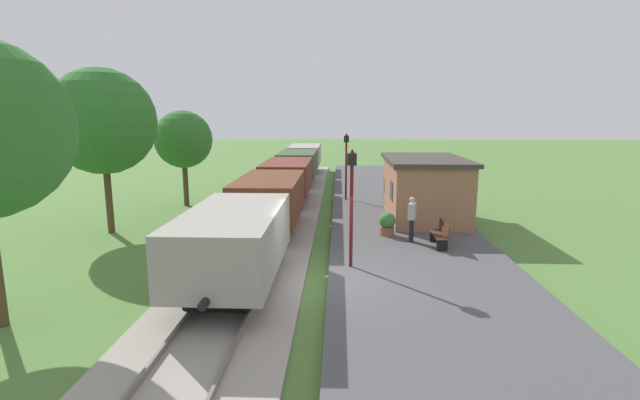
{
  "coord_description": "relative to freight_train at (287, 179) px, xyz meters",
  "views": [
    {
      "loc": [
        0.5,
        -12.73,
        4.97
      ],
      "look_at": [
        -0.22,
        4.45,
        1.74
      ],
      "focal_mm": 25.74,
      "sensor_mm": 36.0,
      "label": 1
    }
  ],
  "objects": [
    {
      "name": "freight_train",
      "position": [
        0.0,
        0.0,
        0.0
      ],
      "size": [
        2.5,
        32.6,
        2.12
      ],
      "color": "gray",
      "rests_on": "rail_near"
    },
    {
      "name": "ground_plane",
      "position": [
        2.4,
        -12.61,
        -1.4
      ],
      "size": [
        160.0,
        160.0,
        0.0
      ],
      "primitive_type": "plane",
      "color": "#517A38"
    },
    {
      "name": "track_ballast",
      "position": [
        -0.0,
        -12.61,
        -1.34
      ],
      "size": [
        3.8,
        60.0,
        0.12
      ],
      "primitive_type": "cube",
      "color": "#9E9389",
      "rests_on": "ground"
    },
    {
      "name": "rail_near",
      "position": [
        0.72,
        -12.61,
        -1.21
      ],
      "size": [
        0.07,
        60.0,
        0.14
      ],
      "primitive_type": "cube",
      "color": "slate",
      "rests_on": "track_ballast"
    },
    {
      "name": "tree_trackside_far",
      "position": [
        -5.5,
        -0.85,
        2.23
      ],
      "size": [
        3.08,
        3.08,
        5.18
      ],
      "color": "#4C3823",
      "rests_on": "ground"
    },
    {
      "name": "tree_trackside_mid",
      "position": [
        -6.78,
        -6.77,
        3.27
      ],
      "size": [
        4.32,
        4.32,
        6.84
      ],
      "color": "#4C3823",
      "rests_on": "ground"
    },
    {
      "name": "rail_far",
      "position": [
        -0.72,
        -12.61,
        -1.21
      ],
      "size": [
        0.07,
        60.0,
        0.14
      ],
      "primitive_type": "cube",
      "color": "slate",
      "rests_on": "track_ballast"
    },
    {
      "name": "platform_slab",
      "position": [
        5.6,
        -12.61,
        -1.27
      ],
      "size": [
        6.0,
        60.0,
        0.25
      ],
      "primitive_type": "cube",
      "color": "#4C4C4F",
      "rests_on": "ground"
    },
    {
      "name": "potted_planter",
      "position": [
        4.81,
        -7.66,
        -0.67
      ],
      "size": [
        0.64,
        0.64,
        0.92
      ],
      "color": "brown",
      "rests_on": "platform_slab"
    },
    {
      "name": "person_waiting",
      "position": [
        5.62,
        -8.55,
        -0.21
      ],
      "size": [
        0.36,
        0.44,
        1.71
      ],
      "rotation": [
        0.0,
        0.0,
        2.78
      ],
      "color": "black",
      "rests_on": "platform_slab"
    },
    {
      "name": "station_hut",
      "position": [
        6.8,
        -4.41,
        0.26
      ],
      "size": [
        3.5,
        5.8,
        2.78
      ],
      "color": "#9E6B4C",
      "rests_on": "platform_slab"
    },
    {
      "name": "bench_near_hut",
      "position": [
        6.58,
        -9.15,
        -0.68
      ],
      "size": [
        0.42,
        1.5,
        0.91
      ],
      "color": "#422819",
      "rests_on": "platform_slab"
    },
    {
      "name": "lamp_post_far",
      "position": [
        3.28,
        0.03,
        1.41
      ],
      "size": [
        0.28,
        0.28,
        3.7
      ],
      "color": "#591414",
      "rests_on": "platform_slab"
    },
    {
      "name": "lamp_post_near",
      "position": [
        3.28,
        -11.5,
        1.41
      ],
      "size": [
        0.28,
        0.28,
        3.7
      ],
      "color": "#591414",
      "rests_on": "platform_slab"
    }
  ]
}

